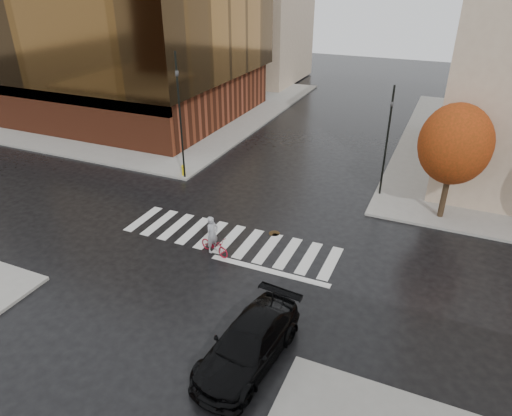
% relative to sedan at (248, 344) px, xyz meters
% --- Properties ---
extents(ground, '(120.00, 120.00, 0.00)m').
position_rel_sedan_xyz_m(ground, '(-4.41, 6.71, -0.77)').
color(ground, black).
rests_on(ground, ground).
extents(sidewalk_nw, '(30.00, 30.00, 0.15)m').
position_rel_sedan_xyz_m(sidewalk_nw, '(-25.41, 27.71, -0.70)').
color(sidewalk_nw, gray).
rests_on(sidewalk_nw, ground).
extents(crosswalk, '(12.00, 3.00, 0.01)m').
position_rel_sedan_xyz_m(crosswalk, '(-4.41, 7.21, -0.77)').
color(crosswalk, silver).
rests_on(crosswalk, ground).
extents(office_glass, '(27.00, 19.00, 16.00)m').
position_rel_sedan_xyz_m(office_glass, '(-26.41, 24.70, 7.51)').
color(office_glass, maroon).
rests_on(office_glass, sidewalk_nw).
extents(tree_ne_a, '(3.80, 3.80, 6.50)m').
position_rel_sedan_xyz_m(tree_ne_a, '(5.59, 14.11, 3.68)').
color(tree_ne_a, black).
rests_on(tree_ne_a, sidewalk_ne).
extents(sedan, '(2.70, 5.52, 1.54)m').
position_rel_sedan_xyz_m(sedan, '(0.00, 0.00, 0.00)').
color(sedan, black).
rests_on(sedan, ground).
extents(cyclist, '(1.91, 1.13, 2.05)m').
position_rel_sedan_xyz_m(cyclist, '(-4.50, 5.71, -0.07)').
color(cyclist, maroon).
rests_on(cyclist, ground).
extents(traffic_light_nw, '(0.23, 0.20, 8.18)m').
position_rel_sedan_xyz_m(traffic_light_nw, '(-10.71, 13.01, 4.15)').
color(traffic_light_nw, black).
rests_on(traffic_light_nw, sidewalk_nw).
extents(traffic_light_ne, '(0.17, 0.20, 6.75)m').
position_rel_sedan_xyz_m(traffic_light_ne, '(1.89, 15.71, 3.17)').
color(traffic_light_ne, black).
rests_on(traffic_light_ne, sidewalk_ne).
extents(fire_hydrant, '(0.27, 0.27, 0.77)m').
position_rel_sedan_xyz_m(fire_hydrant, '(-10.91, 13.21, -0.20)').
color(fire_hydrant, yellow).
rests_on(fire_hydrant, sidewalk_nw).
extents(manhole, '(0.61, 0.61, 0.01)m').
position_rel_sedan_xyz_m(manhole, '(-2.45, 8.71, -0.77)').
color(manhole, '#412E17').
rests_on(manhole, ground).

